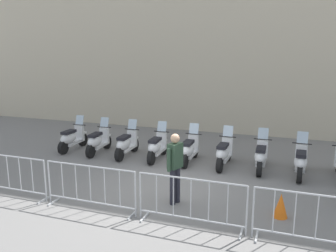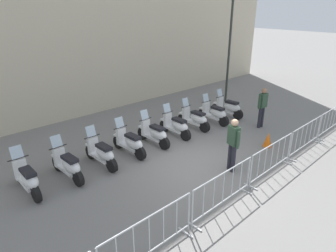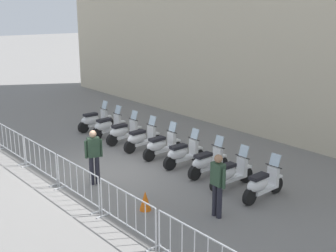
{
  "view_description": "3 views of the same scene",
  "coord_description": "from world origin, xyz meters",
  "px_view_note": "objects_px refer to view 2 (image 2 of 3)",
  "views": [
    {
      "loc": [
        4.31,
        -7.5,
        3.56
      ],
      "look_at": [
        -1.01,
        1.92,
        1.25
      ],
      "focal_mm": 36.42,
      "sensor_mm": 36.0,
      "label": 1
    },
    {
      "loc": [
        -5.44,
        -6.37,
        4.76
      ],
      "look_at": [
        -0.25,
        1.53,
        0.96
      ],
      "focal_mm": 31.23,
      "sensor_mm": 36.0,
      "label": 2
    },
    {
      "loc": [
        13.06,
        -5.37,
        5.56
      ],
      "look_at": [
        0.03,
        2.29,
        1.28
      ],
      "focal_mm": 48.57,
      "sensor_mm": 36.0,
      "label": 3
    }
  ],
  "objects_px": {
    "motorcycle_6": "(195,119)",
    "barrier_segment_3": "(271,159)",
    "barrier_segment_5": "(331,121)",
    "motorcycle_0": "(27,179)",
    "barrier_segment_2": "(223,190)",
    "street_lamp": "(230,36)",
    "officer_mid_plaza": "(233,142)",
    "motorcycle_4": "(154,134)",
    "motorcycle_8": "(229,107)",
    "motorcycle_7": "(214,113)",
    "motorcycle_1": "(68,165)",
    "barrier_segment_4": "(306,137)",
    "barrier_segment_1": "(149,238)",
    "motorcycle_3": "(130,143)",
    "motorcycle_5": "(176,126)",
    "motorcycle_2": "(102,153)",
    "officer_near_row_end": "(262,105)",
    "traffic_cone": "(268,140)"
  },
  "relations": [
    {
      "from": "motorcycle_6",
      "to": "barrier_segment_3",
      "type": "height_order",
      "value": "motorcycle_6"
    },
    {
      "from": "barrier_segment_5",
      "to": "motorcycle_0",
      "type": "bearing_deg",
      "value": 168.81
    },
    {
      "from": "barrier_segment_2",
      "to": "street_lamp",
      "type": "xyz_separation_m",
      "value": [
        6.64,
        6.82,
        2.93
      ]
    },
    {
      "from": "street_lamp",
      "to": "officer_mid_plaza",
      "type": "height_order",
      "value": "street_lamp"
    },
    {
      "from": "motorcycle_4",
      "to": "motorcycle_8",
      "type": "xyz_separation_m",
      "value": [
        4.51,
        0.74,
        0.0
      ]
    },
    {
      "from": "motorcycle_7",
      "to": "barrier_segment_5",
      "type": "bearing_deg",
      "value": -46.83
    },
    {
      "from": "motorcycle_0",
      "to": "motorcycle_8",
      "type": "xyz_separation_m",
      "value": [
        9.01,
        1.51,
        0.0
      ]
    },
    {
      "from": "motorcycle_1",
      "to": "officer_mid_plaza",
      "type": "distance_m",
      "value": 5.01
    },
    {
      "from": "motorcycle_0",
      "to": "barrier_segment_4",
      "type": "xyz_separation_m",
      "value": [
        8.75,
        -2.61,
        0.07
      ]
    },
    {
      "from": "motorcycle_7",
      "to": "barrier_segment_1",
      "type": "height_order",
      "value": "motorcycle_7"
    },
    {
      "from": "motorcycle_8",
      "to": "barrier_segment_2",
      "type": "relative_size",
      "value": 0.75
    },
    {
      "from": "motorcycle_3",
      "to": "motorcycle_5",
      "type": "relative_size",
      "value": 0.99
    },
    {
      "from": "street_lamp",
      "to": "barrier_segment_3",
      "type": "bearing_deg",
      "value": -123.64
    },
    {
      "from": "motorcycle_5",
      "to": "barrier_segment_3",
      "type": "distance_m",
      "value": 4.05
    },
    {
      "from": "motorcycle_6",
      "to": "motorcycle_2",
      "type": "bearing_deg",
      "value": -169.1
    },
    {
      "from": "motorcycle_2",
      "to": "motorcycle_4",
      "type": "height_order",
      "value": "same"
    },
    {
      "from": "motorcycle_1",
      "to": "barrier_segment_4",
      "type": "relative_size",
      "value": 0.75
    },
    {
      "from": "barrier_segment_2",
      "to": "street_lamp",
      "type": "height_order",
      "value": "street_lamp"
    },
    {
      "from": "motorcycle_0",
      "to": "motorcycle_6",
      "type": "xyz_separation_m",
      "value": [
        6.75,
        1.19,
        0.0
      ]
    },
    {
      "from": "motorcycle_0",
      "to": "motorcycle_5",
      "type": "bearing_deg",
      "value": 9.73
    },
    {
      "from": "motorcycle_3",
      "to": "officer_mid_plaza",
      "type": "height_order",
      "value": "officer_mid_plaza"
    },
    {
      "from": "motorcycle_4",
      "to": "street_lamp",
      "type": "bearing_deg",
      "value": 23.15
    },
    {
      "from": "barrier_segment_3",
      "to": "barrier_segment_4",
      "type": "distance_m",
      "value": 2.41
    },
    {
      "from": "motorcycle_6",
      "to": "motorcycle_7",
      "type": "bearing_deg",
      "value": 2.6
    },
    {
      "from": "motorcycle_1",
      "to": "barrier_segment_3",
      "type": "distance_m",
      "value": 6.12
    },
    {
      "from": "motorcycle_4",
      "to": "motorcycle_5",
      "type": "height_order",
      "value": "same"
    },
    {
      "from": "barrier_segment_3",
      "to": "motorcycle_1",
      "type": "bearing_deg",
      "value": 148.9
    },
    {
      "from": "motorcycle_5",
      "to": "barrier_segment_2",
      "type": "relative_size",
      "value": 0.75
    },
    {
      "from": "officer_near_row_end",
      "to": "barrier_segment_3",
      "type": "bearing_deg",
      "value": -135.54
    },
    {
      "from": "motorcycle_0",
      "to": "street_lamp",
      "type": "xyz_separation_m",
      "value": [
        10.64,
        3.39,
        3.01
      ]
    },
    {
      "from": "motorcycle_7",
      "to": "officer_near_row_end",
      "type": "distance_m",
      "value": 2.05
    },
    {
      "from": "motorcycle_6",
      "to": "barrier_segment_3",
      "type": "bearing_deg",
      "value": -95.03
    },
    {
      "from": "barrier_segment_3",
      "to": "officer_near_row_end",
      "type": "height_order",
      "value": "officer_near_row_end"
    },
    {
      "from": "motorcycle_0",
      "to": "motorcycle_3",
      "type": "bearing_deg",
      "value": 9.12
    },
    {
      "from": "barrier_segment_3",
      "to": "officer_mid_plaza",
      "type": "height_order",
      "value": "officer_mid_plaza"
    },
    {
      "from": "motorcycle_2",
      "to": "motorcycle_4",
      "type": "bearing_deg",
      "value": 11.12
    },
    {
      "from": "motorcycle_8",
      "to": "motorcycle_4",
      "type": "bearing_deg",
      "value": -170.63
    },
    {
      "from": "officer_near_row_end",
      "to": "street_lamp",
      "type": "bearing_deg",
      "value": 68.6
    },
    {
      "from": "motorcycle_0",
      "to": "motorcycle_3",
      "type": "xyz_separation_m",
      "value": [
        3.38,
        0.54,
        0.0
      ]
    },
    {
      "from": "motorcycle_0",
      "to": "motorcycle_5",
      "type": "xyz_separation_m",
      "value": [
        5.62,
        0.96,
        0.0
      ]
    },
    {
      "from": "motorcycle_5",
      "to": "barrier_segment_3",
      "type": "relative_size",
      "value": 0.75
    },
    {
      "from": "motorcycle_4",
      "to": "motorcycle_3",
      "type": "bearing_deg",
      "value": -168.73
    },
    {
      "from": "barrier_segment_1",
      "to": "street_lamp",
      "type": "distance_m",
      "value": 11.92
    },
    {
      "from": "officer_mid_plaza",
      "to": "street_lamp",
      "type": "bearing_deg",
      "value": 47.56
    },
    {
      "from": "motorcycle_3",
      "to": "officer_near_row_end",
      "type": "height_order",
      "value": "officer_near_row_end"
    },
    {
      "from": "officer_mid_plaza",
      "to": "traffic_cone",
      "type": "bearing_deg",
      "value": 12.08
    },
    {
      "from": "barrier_segment_2",
      "to": "motorcycle_8",
      "type": "bearing_deg",
      "value": 44.62
    },
    {
      "from": "barrier_segment_5",
      "to": "officer_mid_plaza",
      "type": "bearing_deg",
      "value": 179.76
    },
    {
      "from": "motorcycle_0",
      "to": "barrier_segment_3",
      "type": "relative_size",
      "value": 0.75
    },
    {
      "from": "motorcycle_3",
      "to": "barrier_segment_1",
      "type": "distance_m",
      "value": 4.72
    }
  ]
}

